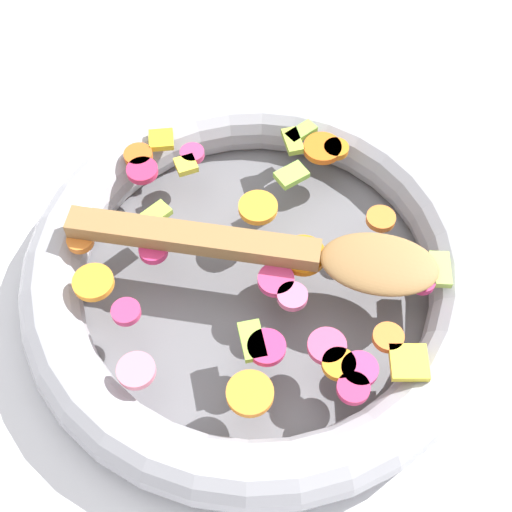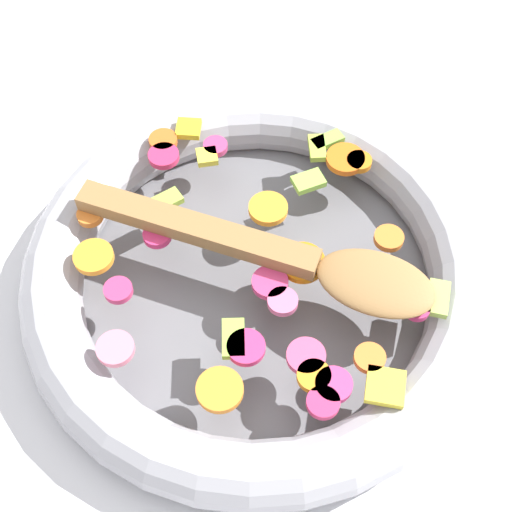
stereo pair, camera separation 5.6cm
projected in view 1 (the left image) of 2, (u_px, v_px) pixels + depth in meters
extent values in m
plane|color=silver|center=(256.00, 288.00, 0.60)|extent=(4.00, 4.00, 0.00)
cylinder|color=slate|center=(256.00, 285.00, 0.59)|extent=(0.33, 0.33, 0.01)
torus|color=#9E9EA5|center=(256.00, 273.00, 0.58)|extent=(0.38, 0.38, 0.05)
cylinder|color=orange|center=(253.00, 393.00, 0.49)|extent=(0.04, 0.04, 0.01)
cylinder|color=orange|center=(402.00, 278.00, 0.54)|extent=(0.03, 0.03, 0.01)
cylinder|color=orange|center=(381.00, 219.00, 0.57)|extent=(0.03, 0.03, 0.01)
cylinder|color=orange|center=(339.00, 364.00, 0.50)|extent=(0.03, 0.03, 0.01)
cylinder|color=orange|center=(336.00, 149.00, 0.61)|extent=(0.03, 0.03, 0.01)
cylinder|color=orange|center=(262.00, 208.00, 0.58)|extent=(0.03, 0.03, 0.01)
cylinder|color=orange|center=(322.00, 148.00, 0.61)|extent=(0.05, 0.05, 0.01)
cylinder|color=orange|center=(303.00, 252.00, 0.56)|extent=(0.05, 0.05, 0.01)
cylinder|color=orange|center=(388.00, 337.00, 0.52)|extent=(0.03, 0.03, 0.01)
cylinder|color=orange|center=(138.00, 155.00, 0.61)|extent=(0.03, 0.03, 0.01)
cylinder|color=orange|center=(93.00, 282.00, 0.54)|extent=(0.04, 0.04, 0.01)
cylinder|color=orange|center=(80.00, 241.00, 0.56)|extent=(0.02, 0.02, 0.01)
cube|color=#92C842|center=(252.00, 341.00, 0.51)|extent=(0.03, 0.02, 0.01)
cube|color=#94D049|center=(291.00, 175.00, 0.60)|extent=(0.03, 0.03, 0.01)
cube|color=#A4BF3F|center=(293.00, 141.00, 0.62)|extent=(0.03, 0.02, 0.01)
cube|color=#83C345|center=(301.00, 133.00, 0.62)|extent=(0.03, 0.03, 0.01)
cube|color=#9ABF42|center=(154.00, 216.00, 0.57)|extent=(0.03, 0.03, 0.01)
cube|color=#A7CF55|center=(440.00, 269.00, 0.55)|extent=(0.03, 0.02, 0.01)
cylinder|color=#D32E65|center=(154.00, 247.00, 0.56)|extent=(0.03, 0.03, 0.01)
cylinder|color=#DB3069|center=(267.00, 347.00, 0.51)|extent=(0.03, 0.03, 0.01)
cylinder|color=pink|center=(136.00, 371.00, 0.50)|extent=(0.04, 0.04, 0.01)
cylinder|color=#CD2E5E|center=(353.00, 388.00, 0.49)|extent=(0.03, 0.03, 0.01)
cylinder|color=#D03567|center=(126.00, 312.00, 0.53)|extent=(0.03, 0.03, 0.01)
cylinder|color=#DF6390|center=(292.00, 296.00, 0.53)|extent=(0.03, 0.03, 0.01)
cylinder|color=#C73671|center=(360.00, 369.00, 0.50)|extent=(0.04, 0.04, 0.01)
cylinder|color=#D42C59|center=(142.00, 171.00, 0.60)|extent=(0.04, 0.04, 0.01)
cylinder|color=#D84771|center=(327.00, 346.00, 0.51)|extent=(0.04, 0.04, 0.01)
cylinder|color=#D43370|center=(422.00, 282.00, 0.54)|extent=(0.03, 0.03, 0.01)
cylinder|color=#D2386D|center=(276.00, 280.00, 0.54)|extent=(0.03, 0.03, 0.01)
cylinder|color=#C43A6D|center=(192.00, 154.00, 0.61)|extent=(0.03, 0.03, 0.01)
cube|color=yellow|center=(186.00, 165.00, 0.60)|extent=(0.02, 0.02, 0.01)
cube|color=yellow|center=(161.00, 140.00, 0.62)|extent=(0.02, 0.02, 0.01)
cube|color=yellow|center=(409.00, 362.00, 0.50)|extent=(0.03, 0.03, 0.01)
cube|color=olive|center=(193.00, 238.00, 0.55)|extent=(0.05, 0.20, 0.01)
ellipsoid|color=olive|center=(379.00, 264.00, 0.54)|extent=(0.07, 0.10, 0.01)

